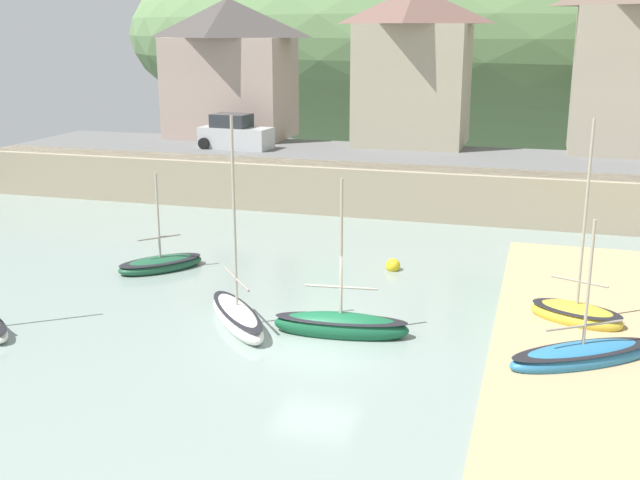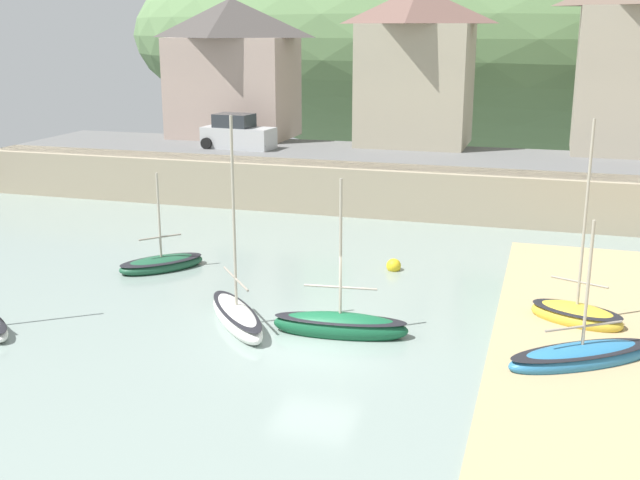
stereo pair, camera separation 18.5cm
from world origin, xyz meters
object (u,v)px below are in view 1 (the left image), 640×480
at_px(sailboat_far_left, 237,316).
at_px(parked_car_near_slipway, 235,134).
at_px(rowboat_small_beached, 161,264).
at_px(motorboat_with_cabin, 341,325).
at_px(dinghy_open_wooden, 576,314).
at_px(waterfront_building_centre, 413,66).
at_px(mooring_buoy, 393,266).
at_px(fishing_boat_green, 582,356).
at_px(waterfront_building_left, 230,67).

relative_size(sailboat_far_left, parked_car_near_slipway, 1.59).
height_order(rowboat_small_beached, motorboat_with_cabin, motorboat_with_cabin).
bearing_deg(dinghy_open_wooden, waterfront_building_centre, 135.03).
bearing_deg(dinghy_open_wooden, parked_car_near_slipway, 159.71).
bearing_deg(mooring_buoy, parked_car_near_slipway, 132.43).
height_order(sailboat_far_left, dinghy_open_wooden, sailboat_far_left).
height_order(rowboat_small_beached, dinghy_open_wooden, dinghy_open_wooden).
bearing_deg(fishing_boat_green, parked_car_near_slipway, 98.67).
bearing_deg(fishing_boat_green, waterfront_building_centre, 76.31).
relative_size(sailboat_far_left, motorboat_with_cabin, 1.34).
height_order(waterfront_building_left, fishing_boat_green, waterfront_building_left).
relative_size(sailboat_far_left, mooring_buoy, 11.89).
distance_m(dinghy_open_wooden, motorboat_with_cabin, 7.55).
bearing_deg(waterfront_building_left, dinghy_open_wooden, -46.07).
bearing_deg(parked_car_near_slipway, motorboat_with_cabin, -53.87).
bearing_deg(motorboat_with_cabin, fishing_boat_green, -7.89).
bearing_deg(rowboat_small_beached, motorboat_with_cabin, -76.45).
relative_size(sailboat_far_left, fishing_boat_green, 1.53).
distance_m(fishing_boat_green, mooring_buoy, 9.84).
height_order(waterfront_building_left, waterfront_building_centre, waterfront_building_centre).
bearing_deg(sailboat_far_left, fishing_boat_green, 50.26).
bearing_deg(fishing_boat_green, sailboat_far_left, 145.55).
bearing_deg(waterfront_building_left, motorboat_with_cabin, -60.84).
bearing_deg(waterfront_building_centre, motorboat_with_cabin, -85.10).
relative_size(dinghy_open_wooden, fishing_boat_green, 1.50).
height_order(rowboat_small_beached, sailboat_far_left, sailboat_far_left).
bearing_deg(fishing_boat_green, mooring_buoy, 99.17).
bearing_deg(waterfront_building_left, parked_car_near_slipway, -65.18).
bearing_deg(parked_car_near_slipway, rowboat_small_beached, -72.71).
height_order(motorboat_with_cabin, mooring_buoy, motorboat_with_cabin).
bearing_deg(mooring_buoy, dinghy_open_wooden, -30.48).
xyz_separation_m(dinghy_open_wooden, parked_car_near_slipway, (-18.37, 16.74, 2.90)).
height_order(waterfront_building_left, dinghy_open_wooden, waterfront_building_left).
xyz_separation_m(rowboat_small_beached, motorboat_with_cabin, (8.40, -4.48, 0.07)).
bearing_deg(dinghy_open_wooden, mooring_buoy, 171.56).
xyz_separation_m(waterfront_building_centre, mooring_buoy, (2.35, -17.31, -6.77)).
distance_m(waterfront_building_left, fishing_boat_green, 32.60).
bearing_deg(parked_car_near_slipway, dinghy_open_wooden, -36.30).
xyz_separation_m(waterfront_building_centre, rowboat_small_beached, (-6.33, -19.75, -6.72)).
bearing_deg(mooring_buoy, sailboat_far_left, -116.83).
bearing_deg(waterfront_building_left, mooring_buoy, -51.46).
height_order(dinghy_open_wooden, fishing_boat_green, dinghy_open_wooden).
relative_size(fishing_boat_green, parked_car_near_slipway, 1.05).
distance_m(sailboat_far_left, parked_car_near_slipway, 21.70).
bearing_deg(waterfront_building_left, fishing_boat_green, -50.02).
bearing_deg(dinghy_open_wooden, fishing_boat_green, -66.61).
bearing_deg(waterfront_building_centre, rowboat_small_beached, -107.76).
distance_m(fishing_boat_green, parked_car_near_slipway, 27.36).
bearing_deg(parked_car_near_slipway, fishing_boat_green, -41.27).
xyz_separation_m(waterfront_building_left, sailboat_far_left, (10.20, -24.42, -6.38)).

